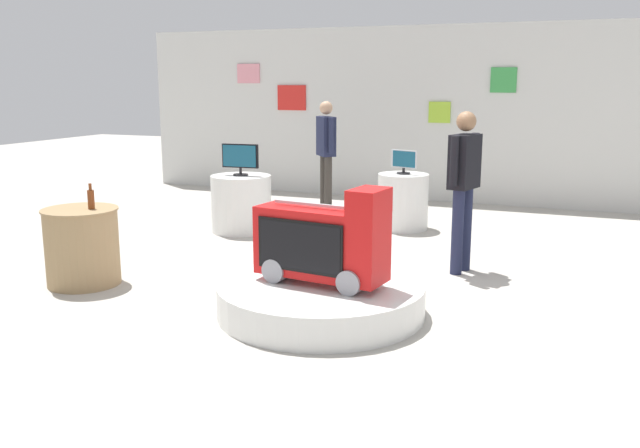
% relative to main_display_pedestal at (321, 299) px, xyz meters
% --- Properties ---
extents(ground_plane, '(30.00, 30.00, 0.00)m').
position_rel_main_display_pedestal_xyz_m(ground_plane, '(-0.00, 0.54, -0.14)').
color(ground_plane, '#B2ADA3').
extents(back_wall_display, '(11.31, 0.13, 2.83)m').
position_rel_main_display_pedestal_xyz_m(back_wall_display, '(-0.00, 5.95, 1.28)').
color(back_wall_display, silver).
rests_on(back_wall_display, ground).
extents(main_display_pedestal, '(1.77, 1.77, 0.27)m').
position_rel_main_display_pedestal_xyz_m(main_display_pedestal, '(0.00, 0.00, 0.00)').
color(main_display_pedestal, silver).
rests_on(main_display_pedestal, ground).
extents(novelty_firetruck_tv, '(1.16, 0.55, 0.84)m').
position_rel_main_display_pedestal_xyz_m(novelty_firetruck_tv, '(0.02, -0.01, 0.48)').
color(novelty_firetruck_tv, gray).
rests_on(novelty_firetruck_tv, main_display_pedestal).
extents(display_pedestal_left_rear, '(0.79, 0.79, 0.74)m').
position_rel_main_display_pedestal_xyz_m(display_pedestal_left_rear, '(-2.19, 2.67, 0.23)').
color(display_pedestal_left_rear, silver).
rests_on(display_pedestal_left_rear, ground).
extents(tv_on_left_rear, '(0.50, 0.20, 0.41)m').
position_rel_main_display_pedestal_xyz_m(tv_on_left_rear, '(-2.19, 2.66, 0.84)').
color(tv_on_left_rear, black).
rests_on(tv_on_left_rear, display_pedestal_left_rear).
extents(display_pedestal_center_rear, '(0.67, 0.67, 0.74)m').
position_rel_main_display_pedestal_xyz_m(display_pedestal_center_rear, '(-0.25, 3.60, 0.23)').
color(display_pedestal_center_rear, silver).
rests_on(display_pedestal_center_rear, ground).
extents(tv_on_center_rear, '(0.37, 0.18, 0.32)m').
position_rel_main_display_pedestal_xyz_m(tv_on_center_rear, '(-0.25, 3.60, 0.78)').
color(tv_on_center_rear, black).
rests_on(tv_on_center_rear, display_pedestal_center_rear).
extents(side_table_round, '(0.73, 0.73, 0.75)m').
position_rel_main_display_pedestal_xyz_m(side_table_round, '(-2.49, -0.04, 0.25)').
color(side_table_round, '#9E7F56').
rests_on(side_table_round, ground).
extents(bottle_on_side_table, '(0.06, 0.06, 0.25)m').
position_rel_main_display_pedestal_xyz_m(bottle_on_side_table, '(-2.37, -0.00, 0.71)').
color(bottle_on_side_table, brown).
rests_on(bottle_on_side_table, side_table_round).
extents(shopper_browsing_near_truck, '(0.29, 0.54, 1.66)m').
position_rel_main_display_pedestal_xyz_m(shopper_browsing_near_truck, '(0.86, 1.77, 0.84)').
color(shopper_browsing_near_truck, '#1E233F').
rests_on(shopper_browsing_near_truck, ground).
extents(shopper_browsing_rear, '(0.40, 0.45, 1.66)m').
position_rel_main_display_pedestal_xyz_m(shopper_browsing_rear, '(-1.71, 4.50, 0.83)').
color(shopper_browsing_rear, '#38332D').
rests_on(shopper_browsing_rear, ground).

